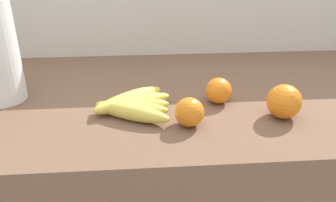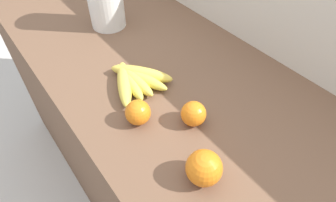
# 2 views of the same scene
# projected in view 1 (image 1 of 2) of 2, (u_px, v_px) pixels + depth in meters

# --- Properties ---
(wall_back) EXTENTS (2.40, 0.06, 1.30)m
(wall_back) POSITION_uv_depth(u_px,v_px,m) (160.00, 106.00, 1.33)
(wall_back) COLOR silver
(wall_back) RESTS_ON ground
(banana_bunch) EXTENTS (0.19, 0.19, 0.04)m
(banana_bunch) POSITION_uv_depth(u_px,v_px,m) (131.00, 106.00, 0.82)
(banana_bunch) COLOR #E8CC4C
(banana_bunch) RESTS_ON counter
(orange_back_left) EXTENTS (0.06, 0.06, 0.06)m
(orange_back_left) POSITION_uv_depth(u_px,v_px,m) (219.00, 91.00, 0.86)
(orange_back_left) COLOR orange
(orange_back_left) RESTS_ON counter
(orange_back_right) EXTENTS (0.08, 0.08, 0.08)m
(orange_back_right) POSITION_uv_depth(u_px,v_px,m) (284.00, 102.00, 0.79)
(orange_back_right) COLOR orange
(orange_back_right) RESTS_ON counter
(orange_far_right) EXTENTS (0.06, 0.06, 0.06)m
(orange_far_right) POSITION_uv_depth(u_px,v_px,m) (189.00, 112.00, 0.76)
(orange_far_right) COLOR orange
(orange_far_right) RESTS_ON counter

